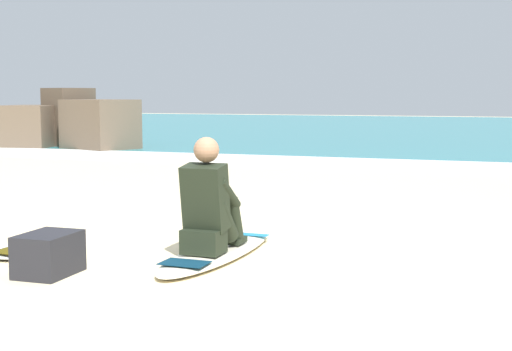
# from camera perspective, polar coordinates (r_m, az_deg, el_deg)

# --- Properties ---
(ground_plane) EXTENTS (80.00, 80.00, 0.00)m
(ground_plane) POSITION_cam_1_polar(r_m,az_deg,el_deg) (6.20, -5.13, -6.36)
(ground_plane) COLOR beige
(sea) EXTENTS (80.00, 28.00, 0.10)m
(sea) POSITION_cam_1_polar(r_m,az_deg,el_deg) (27.49, 14.50, 3.48)
(sea) COLOR teal
(sea) RESTS_ON ground
(breaking_foam) EXTENTS (80.00, 0.90, 0.11)m
(breaking_foam) POSITION_cam_1_polar(r_m,az_deg,el_deg) (13.94, 9.16, 0.94)
(breaking_foam) COLOR white
(breaking_foam) RESTS_ON ground
(surfboard_main) EXTENTS (0.54, 2.07, 0.08)m
(surfboard_main) POSITION_cam_1_polar(r_m,az_deg,el_deg) (6.26, -2.94, -5.88)
(surfboard_main) COLOR #EFE5C6
(surfboard_main) RESTS_ON ground
(surfer_seated) EXTENTS (0.37, 0.70, 0.95)m
(surfer_seated) POSITION_cam_1_polar(r_m,az_deg,el_deg) (6.02, -3.68, -2.51)
(surfer_seated) COLOR black
(surfer_seated) RESTS_ON surfboard_main
(rock_outcrop_distant) EXTENTS (3.81, 3.10, 1.50)m
(rock_outcrop_distant) POSITION_cam_1_polar(r_m,az_deg,el_deg) (18.18, -14.40, 3.78)
(rock_outcrop_distant) COLOR brown
(rock_outcrop_distant) RESTS_ON ground
(beach_bag) EXTENTS (0.37, 0.49, 0.32)m
(beach_bag) POSITION_cam_1_polar(r_m,az_deg,el_deg) (5.76, -15.94, -5.94)
(beach_bag) COLOR #232328
(beach_bag) RESTS_ON ground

